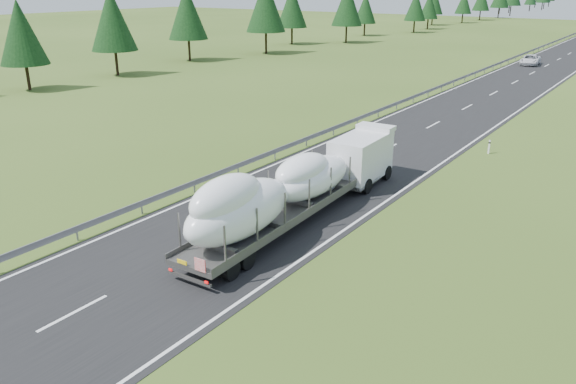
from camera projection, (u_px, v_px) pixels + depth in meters
The scene contains 6 objects.
ground at pixel (73, 313), 20.99m from camera, with size 400.00×400.00×0.00m, color #39501A.
road_surface at pixel (571, 53), 97.69m from camera, with size 10.00×400.00×0.02m, color black.
guardrail at pixel (539, 48), 100.29m from camera, with size 0.10×400.00×0.76m.
tree_line_left at pixel (412, 1), 143.01m from camera, with size 16.04×342.15×12.58m.
boat_truck at pixel (294, 185), 28.26m from camera, with size 3.01×17.71×4.00m.
distant_van at pixel (530, 60), 83.53m from camera, with size 2.47×5.36×1.49m, color silver.
Camera 1 is at (16.94, -10.18, 11.63)m, focal length 35.00 mm.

